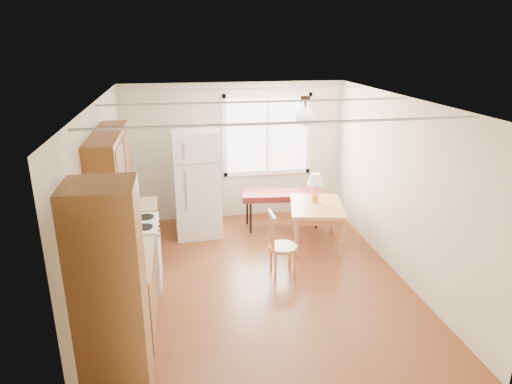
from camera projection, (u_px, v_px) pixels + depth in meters
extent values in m
cube|color=#582612|center=(259.00, 280.00, 6.43)|extent=(4.60, 5.60, 0.12)
cube|color=white|center=(260.00, 101.00, 5.62)|extent=(4.60, 5.60, 0.12)
cube|color=beige|center=(235.00, 152.00, 8.36)|extent=(4.60, 0.10, 2.50)
cube|color=beige|center=(315.00, 296.00, 3.70)|extent=(4.60, 0.10, 2.50)
cube|color=beige|center=(102.00, 205.00, 5.70)|extent=(0.10, 5.60, 2.50)
cube|color=beige|center=(400.00, 188.00, 6.36)|extent=(0.10, 5.60, 2.50)
cube|color=brown|center=(111.00, 295.00, 4.09)|extent=(0.60, 0.60, 2.10)
cube|color=brown|center=(127.00, 296.00, 5.22)|extent=(0.60, 1.10, 0.86)
cube|color=tan|center=(124.00, 261.00, 5.08)|extent=(0.62, 1.14, 0.04)
cube|color=white|center=(136.00, 254.00, 6.19)|extent=(0.65, 0.76, 0.90)
cube|color=brown|center=(138.00, 233.00, 6.90)|extent=(0.60, 0.60, 0.86)
cube|color=brown|center=(110.00, 161.00, 5.39)|extent=(0.33, 1.60, 0.70)
cube|color=white|center=(267.00, 135.00, 8.35)|extent=(1.50, 0.02, 1.35)
cylinder|color=#311D15|center=(306.00, 98.00, 6.13)|extent=(0.14, 0.14, 0.06)
cylinder|color=#311D15|center=(305.00, 106.00, 6.16)|extent=(0.03, 0.03, 0.16)
sphere|color=white|center=(305.00, 116.00, 6.20)|extent=(0.26, 0.26, 0.26)
cube|color=white|center=(196.00, 183.00, 7.69)|extent=(0.79, 0.79, 1.83)
cube|color=gray|center=(197.00, 164.00, 7.20)|extent=(0.75, 0.02, 0.02)
cube|color=gray|center=(185.00, 180.00, 7.24)|extent=(0.03, 0.03, 1.10)
cube|color=maroon|center=(282.00, 195.00, 8.06)|extent=(1.45, 0.65, 0.11)
cylinder|color=black|center=(251.00, 218.00, 7.89)|extent=(0.04, 0.04, 0.54)
cylinder|color=black|center=(317.00, 214.00, 8.08)|extent=(0.04, 0.04, 0.54)
cylinder|color=black|center=(247.00, 210.00, 8.25)|extent=(0.04, 0.04, 0.54)
cylinder|color=black|center=(310.00, 206.00, 8.45)|extent=(0.04, 0.04, 0.54)
cube|color=#B57145|center=(317.00, 206.00, 7.35)|extent=(1.04, 1.25, 0.06)
cube|color=#B57145|center=(316.00, 211.00, 7.37)|extent=(0.92, 1.13, 0.10)
cylinder|color=#B57145|center=(296.00, 238.00, 7.02)|extent=(0.07, 0.07, 0.63)
cylinder|color=#B57145|center=(341.00, 239.00, 6.99)|extent=(0.07, 0.07, 0.63)
cylinder|color=#B57145|center=(294.00, 215.00, 7.92)|extent=(0.07, 0.07, 0.63)
cylinder|color=#B57145|center=(333.00, 216.00, 7.89)|extent=(0.07, 0.07, 0.63)
cylinder|color=#B57145|center=(283.00, 247.00, 6.46)|extent=(0.41, 0.41, 0.05)
cylinder|color=#B57145|center=(275.00, 266.00, 6.37)|extent=(0.04, 0.04, 0.42)
cylinder|color=#B57145|center=(295.00, 264.00, 6.42)|extent=(0.04, 0.04, 0.42)
cylinder|color=#B57145|center=(271.00, 257.00, 6.63)|extent=(0.04, 0.04, 0.42)
cylinder|color=#B57145|center=(290.00, 255.00, 6.68)|extent=(0.04, 0.04, 0.42)
cylinder|color=#BA943B|center=(315.00, 198.00, 7.47)|extent=(0.13, 0.13, 0.11)
cylinder|color=#BA943B|center=(315.00, 190.00, 7.43)|extent=(0.02, 0.02, 0.18)
cone|color=white|center=(316.00, 179.00, 7.37)|extent=(0.27, 0.27, 0.18)
cube|color=black|center=(118.00, 270.00, 4.74)|extent=(0.23, 0.27, 0.09)
cube|color=black|center=(115.00, 257.00, 4.59)|extent=(0.20, 0.10, 0.30)
cylinder|color=black|center=(117.00, 258.00, 4.76)|extent=(0.15, 0.15, 0.13)
cylinder|color=red|center=(116.00, 259.00, 4.88)|extent=(0.12, 0.12, 0.17)
sphere|color=red|center=(115.00, 250.00, 4.85)|extent=(0.06, 0.06, 0.06)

